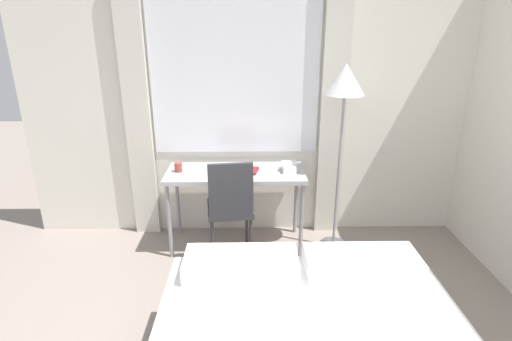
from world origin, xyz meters
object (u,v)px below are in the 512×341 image
(desk, at_px, (236,178))
(standing_lamp, at_px, (344,93))
(desk_chair, at_px, (230,204))
(telephone, at_px, (289,167))
(mug, at_px, (178,167))
(book, at_px, (242,170))

(desk, bearing_deg, standing_lamp, -3.86)
(desk, height_order, desk_chair, desk_chair)
(telephone, relative_size, mug, 2.24)
(telephone, bearing_deg, desk, 179.72)
(desk, bearing_deg, book, -0.85)
(telephone, height_order, book, telephone)
(desk, bearing_deg, telephone, -0.28)
(telephone, bearing_deg, book, 179.80)
(telephone, bearing_deg, desk_chair, -156.17)
(standing_lamp, relative_size, book, 5.49)
(desk, xyz_separation_m, telephone, (0.49, -0.00, 0.10))
(standing_lamp, distance_m, book, 1.13)
(desk, distance_m, book, 0.10)
(desk_chair, xyz_separation_m, book, (0.10, 0.24, 0.23))
(desk, xyz_separation_m, standing_lamp, (0.94, -0.06, 0.79))
(desk_chair, bearing_deg, standing_lamp, 3.53)
(desk, height_order, standing_lamp, standing_lamp)
(desk, bearing_deg, mug, -179.87)
(standing_lamp, relative_size, telephone, 9.24)
(desk, relative_size, book, 4.04)
(telephone, xyz_separation_m, mug, (-1.02, 0.00, 0.00))
(desk_chair, distance_m, standing_lamp, 1.38)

